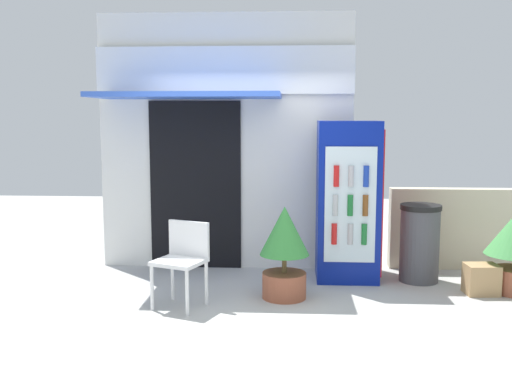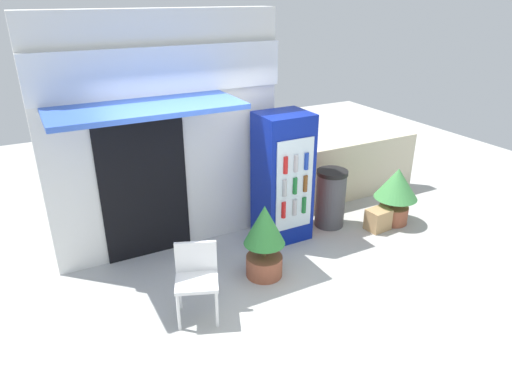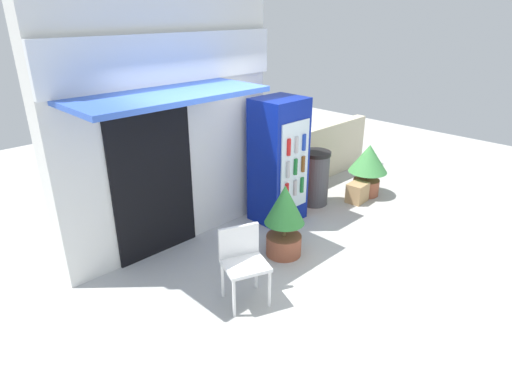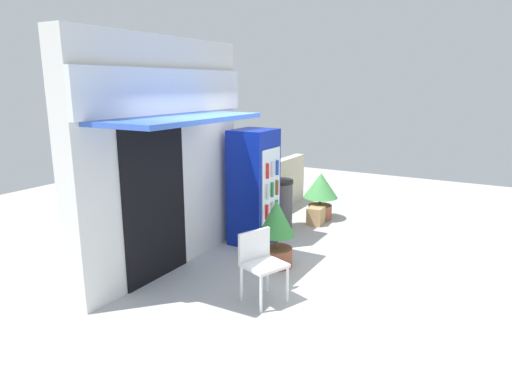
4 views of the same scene
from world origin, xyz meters
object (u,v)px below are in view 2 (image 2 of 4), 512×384
Objects in this scene: plastic_chair at (197,274)px; drink_cooler at (283,178)px; potted_plant_curbside at (396,190)px; potted_plant_near_shop at (264,237)px; cardboard_box at (378,220)px; trash_bin at (331,198)px.

drink_cooler is at bearing 31.94° from plastic_chair.
drink_cooler is at bearing 165.64° from potted_plant_curbside.
drink_cooler is 1.89× the size of potted_plant_near_shop.
cardboard_box is (3.21, 0.58, -0.36)m from plastic_chair.
plastic_chair is (-1.79, -1.11, -0.42)m from drink_cooler.
cardboard_box is (1.42, -0.53, -0.78)m from drink_cooler.
drink_cooler is 2.15m from plastic_chair.
potted_plant_near_shop is 1.09× the size of potted_plant_curbside.
plastic_chair is 0.94× the size of trash_bin.
potted_plant_curbside reaches higher than plastic_chair.
drink_cooler is at bearing 159.56° from cardboard_box.
drink_cooler reaches higher than potted_plant_near_shop.
potted_plant_near_shop reaches higher than trash_bin.
plastic_chair is at bearing -163.07° from potted_plant_near_shop.
potted_plant_curbside is 1.00× the size of trash_bin.
potted_plant_near_shop is 2.22m from cardboard_box.
drink_cooler is 2.06× the size of potted_plant_curbside.
potted_plant_near_shop is (-0.75, -0.80, -0.39)m from drink_cooler.
drink_cooler reaches higher than plastic_chair.
potted_plant_curbside is 2.66× the size of cardboard_box.
cardboard_box is at bearing -169.59° from potted_plant_curbside.
drink_cooler is 1.16m from potted_plant_near_shop.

